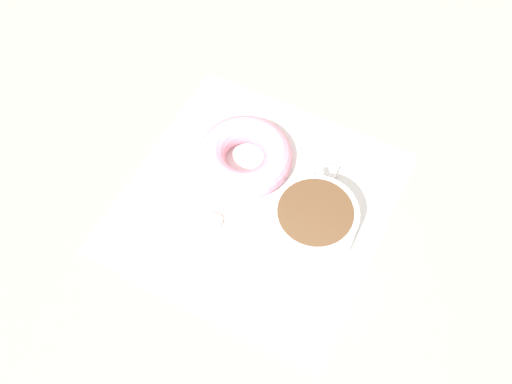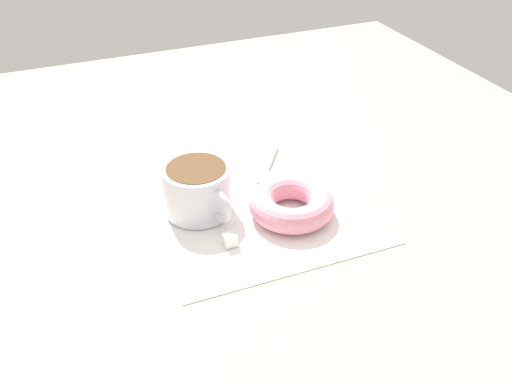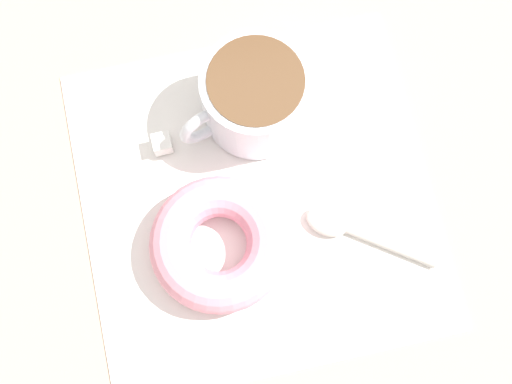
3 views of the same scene
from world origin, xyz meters
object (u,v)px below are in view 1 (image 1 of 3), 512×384
object	(u,v)px
coffee_cup	(313,224)
sugar_cube	(329,174)
donut	(244,156)
spoon	(197,228)

from	to	relation	value
coffee_cup	sugar_cube	size ratio (longest dim) A/B	7.30
donut	sugar_cube	world-z (taller)	donut
coffee_cup	sugar_cube	bearing A→B (deg)	-81.02
donut	spoon	size ratio (longest dim) A/B	1.12
coffee_cup	donut	xyz separation A→B (cm)	(11.03, -5.48, -1.76)
coffee_cup	spoon	distance (cm)	13.06
spoon	coffee_cup	bearing A→B (deg)	-158.15
donut	sugar_cube	distance (cm)	10.16
sugar_cube	donut	bearing A→B (deg)	16.35
donut	coffee_cup	bearing A→B (deg)	153.57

